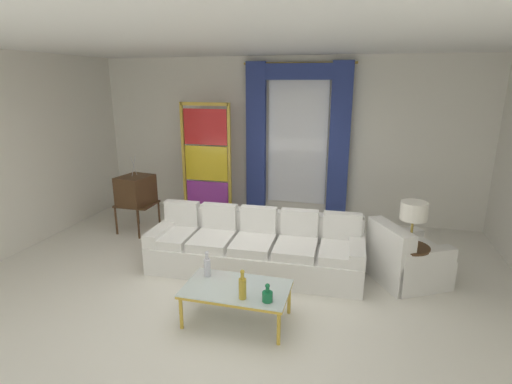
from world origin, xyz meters
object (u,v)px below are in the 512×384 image
bottle_amber_squat (242,287)px  peacock_figurine (223,218)px  armchair_white (405,261)px  round_side_table (408,264)px  couch_white_long (256,248)px  coffee_table (237,290)px  bottle_blue_decanter (207,266)px  vintage_tv (136,191)px  bottle_crystal_tall (267,295)px  stained_glass_divider (206,166)px  table_lamp_brass (414,213)px

bottle_amber_squat → peacock_figurine: size_ratio=0.54×
armchair_white → round_side_table: (0.01, -0.22, 0.07)m
couch_white_long → armchair_white: couch_white_long is taller
round_side_table → bottle_amber_squat: bearing=-141.1°
bottle_amber_squat → round_side_table: bottle_amber_squat is taller
coffee_table → bottle_blue_decanter: 0.46m
peacock_figurine → round_side_table: round_side_table is taller
vintage_tv → bottle_crystal_tall: bearing=-38.9°
couch_white_long → bottle_amber_squat: size_ratio=9.15×
bottle_blue_decanter → round_side_table: size_ratio=0.52×
couch_white_long → armchair_white: (1.98, 0.15, -0.02)m
bottle_crystal_tall → bottle_amber_squat: size_ratio=0.61×
stained_glass_divider → round_side_table: (3.40, -1.79, -0.70)m
coffee_table → bottle_amber_squat: size_ratio=3.54×
bottle_amber_squat → armchair_white: armchair_white is taller
table_lamp_brass → coffee_table: bearing=-147.2°
couch_white_long → coffee_table: (0.12, -1.28, 0.07)m
vintage_tv → bottle_blue_decanter: bearing=-43.4°
bottle_amber_squat → bottle_crystal_tall: bearing=2.9°
bottle_blue_decanter → bottle_crystal_tall: (0.79, -0.35, -0.06)m
bottle_blue_decanter → vintage_tv: (-2.10, 1.99, 0.20)m
table_lamp_brass → bottle_amber_squat: bearing=-141.1°
peacock_figurine → stained_glass_divider: bearing=137.5°
couch_white_long → coffee_table: bearing=-84.5°
couch_white_long → round_side_table: bearing=-2.0°
vintage_tv → peacock_figurine: size_ratio=2.24×
bottle_amber_squat → table_lamp_brass: bearing=38.9°
bottle_blue_decanter → armchair_white: 2.60m
coffee_table → armchair_white: size_ratio=1.03×
bottle_crystal_tall → peacock_figurine: (-1.46, 2.77, -0.26)m
couch_white_long → bottle_crystal_tall: couch_white_long is taller
vintage_tv → round_side_table: bearing=-12.2°
stained_glass_divider → round_side_table: stained_glass_divider is taller
stained_glass_divider → armchair_white: bearing=-24.9°
bottle_amber_squat → peacock_figurine: (-1.20, 2.79, -0.32)m
couch_white_long → stained_glass_divider: (-1.40, 1.72, 0.75)m
bottle_crystal_tall → round_side_table: 2.04m
bottle_crystal_tall → round_side_table: (1.48, 1.39, -0.12)m
bottle_crystal_tall → stained_glass_divider: size_ratio=0.09×
coffee_table → peacock_figurine: (-1.07, 2.59, -0.15)m
vintage_tv → table_lamp_brass: bearing=-12.2°
bottle_amber_squat → armchair_white: (1.73, 1.63, -0.25)m
bottle_blue_decanter → round_side_table: (2.27, 1.04, -0.18)m
vintage_tv → coffee_table: bearing=-40.7°
round_side_table → table_lamp_brass: (0.00, 0.00, 0.67)m
bottle_amber_squat → stained_glass_divider: size_ratio=0.15×
bottle_blue_decanter → vintage_tv: size_ratio=0.23×
armchair_white → bottle_blue_decanter: bearing=-150.7°
couch_white_long → peacock_figurine: size_ratio=4.91×
couch_white_long → peacock_figurine: couch_white_long is taller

